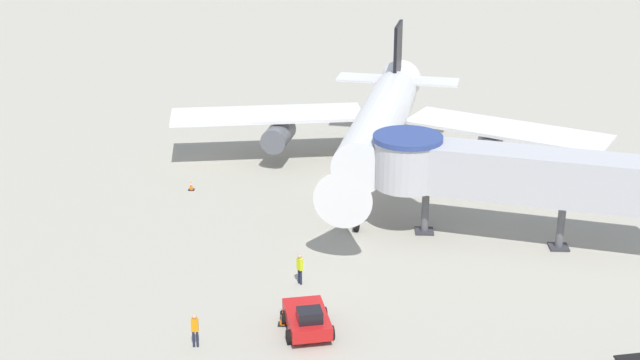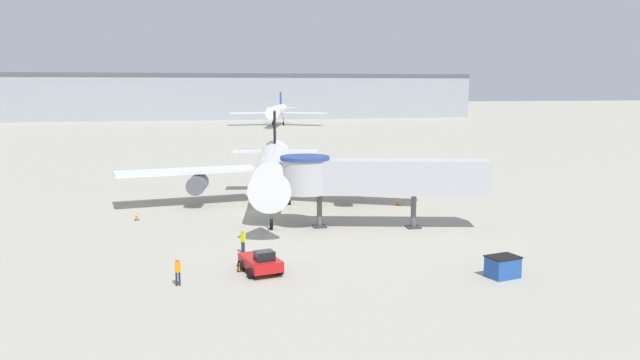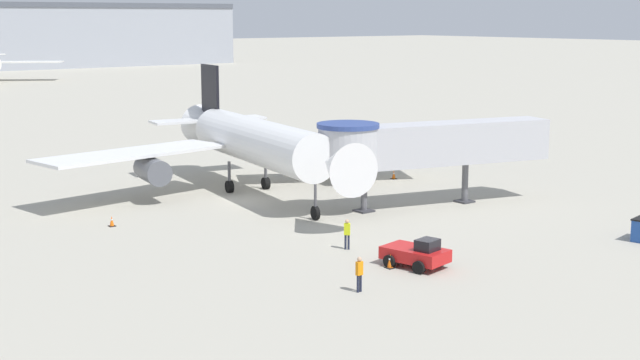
{
  "view_description": "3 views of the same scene",
  "coord_description": "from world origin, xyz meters",
  "px_view_note": "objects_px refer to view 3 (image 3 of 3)",
  "views": [
    {
      "loc": [
        -0.12,
        -56.73,
        22.14
      ],
      "look_at": [
        -2.16,
        -6.2,
        2.64
      ],
      "focal_mm": 50.0,
      "sensor_mm": 36.0,
      "label": 1
    },
    {
      "loc": [
        -6.8,
        -57.68,
        11.69
      ],
      "look_at": [
        5.14,
        -3.64,
        3.36
      ],
      "focal_mm": 35.0,
      "sensor_mm": 36.0,
      "label": 2
    },
    {
      "loc": [
        -33.28,
        -52.19,
        12.83
      ],
      "look_at": [
        1.62,
        -6.31,
        2.21
      ],
      "focal_mm": 50.0,
      "sensor_mm": 36.0,
      "label": 3
    }
  ],
  "objects_px": {
    "traffic_cone_port_wing": "(112,221)",
    "traffic_cone_starboard_wing": "(394,175)",
    "jet_bridge": "(418,144)",
    "main_airplane": "(255,142)",
    "traffic_cone_apron_front": "(390,261)",
    "ground_crew_wing_walker": "(359,272)",
    "ground_crew_marshaller": "(347,232)",
    "pushback_tug_red": "(417,254)"
  },
  "relations": [
    {
      "from": "traffic_cone_port_wing",
      "to": "traffic_cone_starboard_wing",
      "type": "height_order",
      "value": "traffic_cone_starboard_wing"
    },
    {
      "from": "jet_bridge",
      "to": "main_airplane",
      "type": "bearing_deg",
      "value": 136.14
    },
    {
      "from": "traffic_cone_apron_front",
      "to": "traffic_cone_starboard_wing",
      "type": "bearing_deg",
      "value": 47.66
    },
    {
      "from": "jet_bridge",
      "to": "ground_crew_wing_walker",
      "type": "bearing_deg",
      "value": -127.13
    },
    {
      "from": "jet_bridge",
      "to": "ground_crew_marshaller",
      "type": "height_order",
      "value": "jet_bridge"
    },
    {
      "from": "ground_crew_marshaller",
      "to": "traffic_cone_starboard_wing",
      "type": "bearing_deg",
      "value": 88.83
    },
    {
      "from": "pushback_tug_red",
      "to": "ground_crew_marshaller",
      "type": "height_order",
      "value": "ground_crew_marshaller"
    },
    {
      "from": "pushback_tug_red",
      "to": "traffic_cone_port_wing",
      "type": "distance_m",
      "value": 20.1
    },
    {
      "from": "jet_bridge",
      "to": "ground_crew_marshaller",
      "type": "distance_m",
      "value": 12.91
    },
    {
      "from": "ground_crew_wing_walker",
      "to": "main_airplane",
      "type": "bearing_deg",
      "value": -115.36
    },
    {
      "from": "pushback_tug_red",
      "to": "traffic_cone_port_wing",
      "type": "relative_size",
      "value": 5.46
    },
    {
      "from": "traffic_cone_starboard_wing",
      "to": "ground_crew_marshaller",
      "type": "height_order",
      "value": "ground_crew_marshaller"
    },
    {
      "from": "pushback_tug_red",
      "to": "ground_crew_wing_walker",
      "type": "xyz_separation_m",
      "value": [
        -5.11,
        -1.5,
        0.29
      ]
    },
    {
      "from": "pushback_tug_red",
      "to": "traffic_cone_port_wing",
      "type": "height_order",
      "value": "pushback_tug_red"
    },
    {
      "from": "traffic_cone_apron_front",
      "to": "traffic_cone_starboard_wing",
      "type": "distance_m",
      "value": 25.75
    },
    {
      "from": "pushback_tug_red",
      "to": "ground_crew_marshaller",
      "type": "relative_size",
      "value": 2.12
    },
    {
      "from": "ground_crew_marshaller",
      "to": "ground_crew_wing_walker",
      "type": "distance_m",
      "value": 7.82
    },
    {
      "from": "pushback_tug_red",
      "to": "ground_crew_marshaller",
      "type": "bearing_deg",
      "value": 84.8
    },
    {
      "from": "traffic_cone_apron_front",
      "to": "ground_crew_wing_walker",
      "type": "relative_size",
      "value": 0.45
    },
    {
      "from": "pushback_tug_red",
      "to": "ground_crew_wing_walker",
      "type": "relative_size",
      "value": 2.13
    },
    {
      "from": "pushback_tug_red",
      "to": "traffic_cone_apron_front",
      "type": "height_order",
      "value": "pushback_tug_red"
    },
    {
      "from": "pushback_tug_red",
      "to": "traffic_cone_starboard_wing",
      "type": "distance_m",
      "value": 25.44
    },
    {
      "from": "traffic_cone_apron_front",
      "to": "pushback_tug_red",
      "type": "bearing_deg",
      "value": -27.9
    },
    {
      "from": "jet_bridge",
      "to": "traffic_cone_starboard_wing",
      "type": "bearing_deg",
      "value": 70.91
    },
    {
      "from": "main_airplane",
      "to": "ground_crew_wing_walker",
      "type": "xyz_separation_m",
      "value": [
        -9.0,
        -22.67,
        -2.84
      ]
    },
    {
      "from": "main_airplane",
      "to": "traffic_cone_port_wing",
      "type": "bearing_deg",
      "value": -156.85
    },
    {
      "from": "traffic_cone_apron_front",
      "to": "ground_crew_wing_walker",
      "type": "distance_m",
      "value": 4.48
    },
    {
      "from": "jet_bridge",
      "to": "traffic_cone_port_wing",
      "type": "xyz_separation_m",
      "value": [
        -19.1,
        7.21,
        -3.99
      ]
    },
    {
      "from": "main_airplane",
      "to": "traffic_cone_starboard_wing",
      "type": "distance_m",
      "value": 12.79
    },
    {
      "from": "main_airplane",
      "to": "pushback_tug_red",
      "type": "relative_size",
      "value": 8.52
    },
    {
      "from": "jet_bridge",
      "to": "ground_crew_wing_walker",
      "type": "distance_m",
      "value": 20.05
    },
    {
      "from": "ground_crew_marshaller",
      "to": "jet_bridge",
      "type": "bearing_deg",
      "value": 75.88
    },
    {
      "from": "main_airplane",
      "to": "jet_bridge",
      "type": "distance_m",
      "value": 12.15
    },
    {
      "from": "main_airplane",
      "to": "ground_crew_marshaller",
      "type": "relative_size",
      "value": 18.03
    },
    {
      "from": "traffic_cone_apron_front",
      "to": "ground_crew_marshaller",
      "type": "distance_m",
      "value": 4.35
    },
    {
      "from": "traffic_cone_apron_front",
      "to": "ground_crew_marshaller",
      "type": "relative_size",
      "value": 0.44
    },
    {
      "from": "jet_bridge",
      "to": "traffic_cone_port_wing",
      "type": "distance_m",
      "value": 20.8
    },
    {
      "from": "traffic_cone_port_wing",
      "to": "ground_crew_marshaller",
      "type": "relative_size",
      "value": 0.39
    },
    {
      "from": "jet_bridge",
      "to": "ground_crew_marshaller",
      "type": "relative_size",
      "value": 9.84
    },
    {
      "from": "jet_bridge",
      "to": "ground_crew_marshaller",
      "type": "bearing_deg",
      "value": -137.41
    },
    {
      "from": "traffic_cone_port_wing",
      "to": "ground_crew_marshaller",
      "type": "bearing_deg",
      "value": -58.29
    },
    {
      "from": "traffic_cone_starboard_wing",
      "to": "ground_crew_wing_walker",
      "type": "distance_m",
      "value": 30.0
    }
  ]
}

